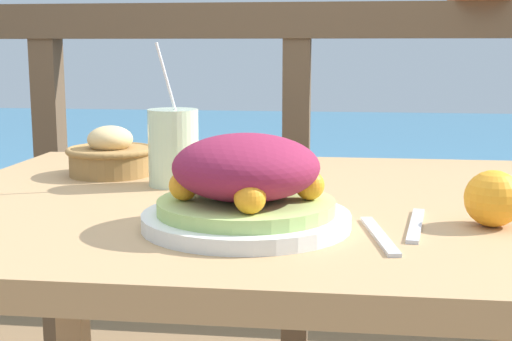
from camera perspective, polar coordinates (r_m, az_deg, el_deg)
patio_table at (r=1.17m, az=0.54°, el=-6.53°), size 1.09×0.88×0.71m
railing_fence at (r=1.88m, az=3.25°, el=3.16°), size 2.80×0.08×1.06m
sea_backdrop at (r=4.44m, az=5.49°, el=-0.03°), size 12.00×4.00×0.37m
salad_plate at (r=0.95m, az=-0.75°, el=-1.36°), size 0.28×0.28×0.13m
drink_glass at (r=1.25m, az=-6.62°, el=1.85°), size 0.09×0.09×0.25m
bread_basket at (r=1.37m, az=-11.55°, el=1.20°), size 0.17×0.17×0.09m
fork at (r=0.92m, az=9.83°, el=-5.13°), size 0.04×0.18×0.00m
knife at (r=0.99m, az=12.67°, el=-4.28°), size 0.04×0.18×0.00m
orange_near_basket at (r=1.01m, az=18.43°, el=-2.14°), size 0.08×0.08×0.08m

